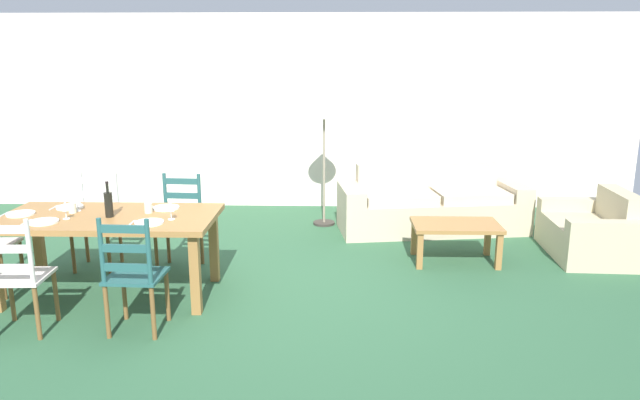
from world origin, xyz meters
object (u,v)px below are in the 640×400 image
at_px(dining_table, 108,225).
at_px(wine_bottle, 109,204).
at_px(wine_glass_near_left, 65,207).
at_px(coffee_cup_primary, 148,208).
at_px(couch, 431,207).
at_px(coffee_table, 456,229).
at_px(armchair_upholstered, 595,233).
at_px(dining_chair_near_left, 17,276).
at_px(dining_chair_far_right, 180,222).
at_px(wine_glass_near_right, 171,207).
at_px(standing_lamp, 324,115).
at_px(dining_chair_far_left, 97,221).
at_px(dining_chair_near_right, 133,275).
at_px(coffee_cup_secondary, 72,208).
at_px(wine_glass_far_left, 77,199).

bearing_deg(dining_table, wine_bottle, -53.13).
relative_size(wine_glass_near_left, coffee_cup_primary, 1.79).
bearing_deg(couch, coffee_table, -86.62).
relative_size(wine_glass_near_left, armchair_upholstered, 0.14).
relative_size(dining_chair_near_left, dining_chair_far_right, 1.00).
height_order(wine_glass_near_right, coffee_table, wine_glass_near_right).
height_order(dining_table, standing_lamp, standing_lamp).
bearing_deg(dining_chair_far_left, wine_glass_near_right, -40.66).
xyz_separation_m(wine_glass_near_left, wine_glass_near_right, (0.91, 0.01, 0.00)).
relative_size(dining_chair_near_left, dining_chair_near_right, 1.00).
xyz_separation_m(coffee_cup_primary, coffee_table, (2.94, 0.90, -0.44)).
bearing_deg(dining_chair_near_right, coffee_cup_secondary, 134.71).
bearing_deg(coffee_cup_primary, wine_bottle, -153.65).
height_order(wine_glass_near_right, wine_glass_far_left, same).
bearing_deg(coffee_table, coffee_cup_secondary, -165.78).
bearing_deg(wine_bottle, coffee_cup_primary, 26.35).
bearing_deg(wine_glass_near_left, coffee_cup_primary, 19.26).
bearing_deg(wine_bottle, couch, 35.51).
bearing_deg(dining_chair_far_right, coffee_cup_secondary, -139.42).
bearing_deg(armchair_upholstered, wine_bottle, -164.92).
distance_m(dining_table, coffee_cup_secondary, 0.38).
distance_m(wine_bottle, armchair_upholstered, 5.00).
xyz_separation_m(dining_table, dining_chair_near_right, (0.46, -0.74, -0.19)).
relative_size(wine_bottle, couch, 0.13).
distance_m(wine_glass_near_left, standing_lamp, 3.37).
distance_m(dining_chair_near_right, wine_glass_far_left, 1.24).
bearing_deg(standing_lamp, coffee_cup_secondary, -133.62).
relative_size(dining_chair_near_left, wine_glass_near_left, 5.96).
distance_m(dining_chair_far_right, wine_glass_far_left, 1.04).
xyz_separation_m(wine_bottle, couch, (3.17, 2.26, -0.58)).
xyz_separation_m(dining_chair_near_left, dining_chair_near_right, (0.89, 0.04, 0.00)).
xyz_separation_m(wine_glass_near_right, coffee_cup_secondary, (-0.95, 0.20, -0.07)).
height_order(dining_chair_near_right, coffee_table, dining_chair_near_right).
xyz_separation_m(dining_chair_near_right, wine_glass_near_left, (-0.77, 0.61, 0.38)).
distance_m(wine_glass_near_left, wine_glass_far_left, 0.27).
relative_size(dining_chair_far_right, coffee_cup_primary, 10.67).
bearing_deg(coffee_table, wine_bottle, -162.12).
distance_m(coffee_cup_primary, standing_lamp, 2.83).
xyz_separation_m(dining_table, wine_glass_near_right, (0.60, -0.12, 0.20)).
xyz_separation_m(dining_chair_near_right, dining_chair_far_left, (-0.88, 1.50, 0.00)).
distance_m(wine_glass_near_left, wine_glass_near_right, 0.91).
relative_size(wine_bottle, wine_glass_near_right, 1.96).
bearing_deg(wine_glass_far_left, dining_chair_far_left, 98.65).
height_order(wine_bottle, coffee_cup_primary, wine_bottle).
bearing_deg(standing_lamp, wine_glass_far_left, -134.28).
distance_m(dining_chair_near_left, wine_glass_far_left, 1.00).
distance_m(dining_chair_far_left, standing_lamp, 2.96).
relative_size(dining_chair_near_left, couch, 0.41).
xyz_separation_m(wine_glass_near_right, standing_lamp, (1.26, 2.51, 0.55)).
bearing_deg(wine_glass_near_left, coffee_table, 17.38).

